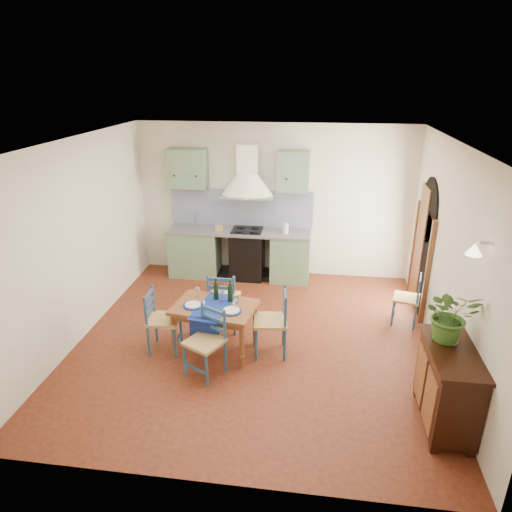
# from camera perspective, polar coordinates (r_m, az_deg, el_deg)

# --- Properties ---
(floor) EXTENTS (5.00, 5.00, 0.00)m
(floor) POSITION_cam_1_polar(r_m,az_deg,el_deg) (6.69, -0.12, -10.49)
(floor) COLOR #44180E
(floor) RESTS_ON ground
(back_wall) EXTENTS (5.00, 0.96, 2.80)m
(back_wall) POSITION_cam_1_polar(r_m,az_deg,el_deg) (8.38, -1.13, 4.28)
(back_wall) COLOR silver
(back_wall) RESTS_ON ground
(right_wall) EXTENTS (0.26, 5.00, 2.80)m
(right_wall) POSITION_cam_1_polar(r_m,az_deg,el_deg) (6.52, 22.52, -0.02)
(right_wall) COLOR silver
(right_wall) RESTS_ON ground
(left_wall) EXTENTS (0.04, 5.00, 2.80)m
(left_wall) POSITION_cam_1_polar(r_m,az_deg,el_deg) (6.85, -21.34, 1.74)
(left_wall) COLOR silver
(left_wall) RESTS_ON ground
(ceiling) EXTENTS (5.00, 5.00, 0.01)m
(ceiling) POSITION_cam_1_polar(r_m,az_deg,el_deg) (5.70, -0.14, 14.04)
(ceiling) COLOR white
(ceiling) RESTS_ON back_wall
(dining_table) EXTENTS (1.18, 0.92, 1.01)m
(dining_table) POSITION_cam_1_polar(r_m,az_deg,el_deg) (6.19, -5.16, -6.87)
(dining_table) COLOR brown
(dining_table) RESTS_ON ground
(chair_near) EXTENTS (0.57, 0.57, 0.90)m
(chair_near) POSITION_cam_1_polar(r_m,az_deg,el_deg) (5.83, -6.22, -10.58)
(chair_near) COLOR navy
(chair_near) RESTS_ON ground
(chair_far) EXTENTS (0.44, 0.44, 0.94)m
(chair_far) POSITION_cam_1_polar(r_m,az_deg,el_deg) (6.75, -4.07, -5.45)
(chair_far) COLOR navy
(chair_far) RESTS_ON ground
(chair_left) EXTENTS (0.45, 0.45, 0.90)m
(chair_left) POSITION_cam_1_polar(r_m,az_deg,el_deg) (6.39, -11.72, -7.83)
(chair_left) COLOR navy
(chair_left) RESTS_ON ground
(chair_right) EXTENTS (0.49, 0.49, 0.95)m
(chair_right) POSITION_cam_1_polar(r_m,az_deg,el_deg) (6.18, 2.12, -8.18)
(chair_right) COLOR navy
(chair_right) RESTS_ON ground
(chair_spare) EXTENTS (0.45, 0.45, 0.80)m
(chair_spare) POSITION_cam_1_polar(r_m,az_deg,el_deg) (7.29, 18.49, -5.10)
(chair_spare) COLOR navy
(chair_spare) RESTS_ON ground
(sideboard) EXTENTS (0.50, 1.05, 0.94)m
(sideboard) POSITION_cam_1_polar(r_m,az_deg,el_deg) (5.43, 22.82, -14.61)
(sideboard) COLOR black
(sideboard) RESTS_ON ground
(potted_plant) EXTENTS (0.56, 0.49, 0.60)m
(potted_plant) POSITION_cam_1_polar(r_m,az_deg,el_deg) (5.22, 23.18, -6.80)
(potted_plant) COLOR #335B20
(potted_plant) RESTS_ON sideboard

